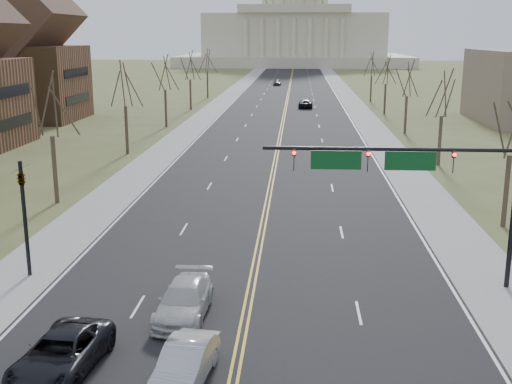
# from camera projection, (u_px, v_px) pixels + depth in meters

# --- Properties ---
(road) EXTENTS (20.00, 380.00, 0.01)m
(road) POSITION_uv_depth(u_px,v_px,m) (288.00, 98.00, 125.77)
(road) COLOR black
(road) RESTS_ON ground
(cross_road) EXTENTS (120.00, 14.00, 0.01)m
(cross_road) POSITION_uv_depth(u_px,v_px,m) (239.00, 352.00, 25.00)
(cross_road) COLOR black
(cross_road) RESTS_ON ground
(sidewalk_left) EXTENTS (4.00, 380.00, 0.03)m
(sidewalk_left) POSITION_uv_depth(u_px,v_px,m) (227.00, 97.00, 126.53)
(sidewalk_left) COLOR gray
(sidewalk_left) RESTS_ON ground
(sidewalk_right) EXTENTS (4.00, 380.00, 0.03)m
(sidewalk_right) POSITION_uv_depth(u_px,v_px,m) (349.00, 98.00, 125.00)
(sidewalk_right) COLOR gray
(sidewalk_right) RESTS_ON ground
(center_line) EXTENTS (0.42, 380.00, 0.01)m
(center_line) POSITION_uv_depth(u_px,v_px,m) (288.00, 98.00, 125.76)
(center_line) COLOR gold
(center_line) RESTS_ON road
(edge_line_left) EXTENTS (0.15, 380.00, 0.01)m
(edge_line_left) POSITION_uv_depth(u_px,v_px,m) (238.00, 97.00, 126.39)
(edge_line_left) COLOR silver
(edge_line_left) RESTS_ON road
(edge_line_right) EXTENTS (0.15, 380.00, 0.01)m
(edge_line_right) POSITION_uv_depth(u_px,v_px,m) (338.00, 98.00, 125.14)
(edge_line_right) COLOR silver
(edge_line_right) RESTS_ON road
(capitol) EXTENTS (90.00, 60.00, 50.00)m
(capitol) POSITION_uv_depth(u_px,v_px,m) (294.00, 29.00, 257.94)
(capitol) COLOR beige
(capitol) RESTS_ON ground
(signal_mast) EXTENTS (12.12, 0.44, 7.20)m
(signal_mast) POSITION_uv_depth(u_px,v_px,m) (409.00, 171.00, 30.41)
(signal_mast) COLOR black
(signal_mast) RESTS_ON ground
(signal_left) EXTENTS (0.32, 0.36, 6.00)m
(signal_left) POSITION_uv_depth(u_px,v_px,m) (24.00, 206.00, 32.12)
(signal_left) COLOR black
(signal_left) RESTS_ON ground
(tree_r_0) EXTENTS (3.74, 3.74, 8.50)m
(tree_r_0) POSITION_uv_depth(u_px,v_px,m) (512.00, 126.00, 39.88)
(tree_r_0) COLOR #382D21
(tree_r_0) RESTS_ON ground
(tree_l_0) EXTENTS (3.96, 3.96, 9.00)m
(tree_l_0) POSITION_uv_depth(u_px,v_px,m) (50.00, 108.00, 45.65)
(tree_l_0) COLOR #382D21
(tree_l_0) RESTS_ON ground
(tree_r_1) EXTENTS (3.74, 3.74, 8.50)m
(tree_r_1) POSITION_uv_depth(u_px,v_px,m) (443.00, 96.00, 59.26)
(tree_r_1) COLOR #382D21
(tree_r_1) RESTS_ON ground
(tree_l_1) EXTENTS (3.96, 3.96, 9.00)m
(tree_l_1) POSITION_uv_depth(u_px,v_px,m) (124.00, 86.00, 65.03)
(tree_l_1) COLOR #382D21
(tree_l_1) RESTS_ON ground
(tree_r_2) EXTENTS (3.74, 3.74, 8.50)m
(tree_r_2) POSITION_uv_depth(u_px,v_px,m) (408.00, 81.00, 78.64)
(tree_r_2) COLOR #382D21
(tree_r_2) RESTS_ON ground
(tree_l_2) EXTENTS (3.96, 3.96, 9.00)m
(tree_l_2) POSITION_uv_depth(u_px,v_px,m) (165.00, 75.00, 84.41)
(tree_l_2) COLOR #382D21
(tree_l_2) RESTS_ON ground
(tree_r_3) EXTENTS (3.74, 3.74, 8.50)m
(tree_r_3) POSITION_uv_depth(u_px,v_px,m) (386.00, 72.00, 98.02)
(tree_r_3) COLOR #382D21
(tree_r_3) RESTS_ON ground
(tree_l_3) EXTENTS (3.96, 3.96, 9.00)m
(tree_l_3) POSITION_uv_depth(u_px,v_px,m) (190.00, 67.00, 103.79)
(tree_l_3) COLOR #382D21
(tree_l_3) RESTS_ON ground
(tree_r_4) EXTENTS (3.74, 3.74, 8.50)m
(tree_r_4) POSITION_uv_depth(u_px,v_px,m) (372.00, 66.00, 117.40)
(tree_r_4) COLOR #382D21
(tree_r_4) RESTS_ON ground
(tree_l_4) EXTENTS (3.96, 3.96, 9.00)m
(tree_l_4) POSITION_uv_depth(u_px,v_px,m) (207.00, 62.00, 123.17)
(tree_l_4) COLOR #382D21
(tree_l_4) RESTS_ON ground
(bldg_left_far) EXTENTS (17.10, 14.28, 23.25)m
(bldg_left_far) POSITION_uv_depth(u_px,v_px,m) (16.00, 53.00, 91.04)
(bldg_left_far) COLOR brown
(bldg_left_far) RESTS_ON ground
(car_sb_inner_lead) EXTENTS (2.04, 4.55, 1.45)m
(car_sb_inner_lead) POSITION_uv_depth(u_px,v_px,m) (185.00, 364.00, 22.64)
(car_sb_inner_lead) COLOR #A6A9AE
(car_sb_inner_lead) RESTS_ON road
(car_sb_outer_lead) EXTENTS (2.94, 5.53, 1.48)m
(car_sb_outer_lead) POSITION_uv_depth(u_px,v_px,m) (61.00, 354.00, 23.34)
(car_sb_outer_lead) COLOR black
(car_sb_outer_lead) RESTS_ON road
(car_sb_inner_second) EXTENTS (2.22, 5.17, 1.48)m
(car_sb_inner_second) POSITION_uv_depth(u_px,v_px,m) (184.00, 300.00, 28.03)
(car_sb_inner_second) COLOR #BCBCBC
(car_sb_inner_second) RESTS_ON road
(car_far_nb) EXTENTS (2.46, 5.11, 1.40)m
(car_far_nb) POSITION_uv_depth(u_px,v_px,m) (306.00, 104.00, 108.37)
(car_far_nb) COLOR black
(car_far_nb) RESTS_ON road
(car_far_sb) EXTENTS (2.05, 4.43, 1.47)m
(car_far_sb) POSITION_uv_depth(u_px,v_px,m) (277.00, 82.00, 156.41)
(car_far_sb) COLOR #4A4C51
(car_far_sb) RESTS_ON road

